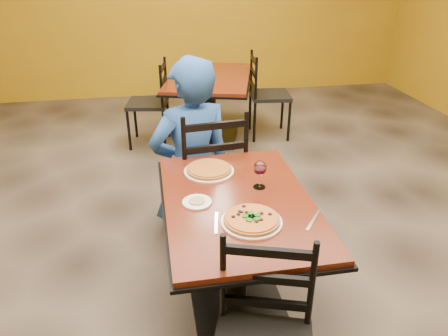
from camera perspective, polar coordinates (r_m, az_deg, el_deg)
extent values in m
cube|color=black|center=(3.17, -0.20, -11.29)|extent=(7.00, 8.00, 0.01)
cube|color=#5F1B0F|center=(2.35, 1.89, -4.60)|extent=(0.80, 1.20, 0.03)
cube|color=black|center=(2.36, 1.88, -5.11)|extent=(0.83, 1.23, 0.02)
cylinder|color=black|center=(2.56, 1.77, -11.59)|extent=(0.12, 0.12, 0.66)
cube|color=black|center=(2.79, 1.66, -17.23)|extent=(0.55, 0.55, 0.04)
cube|color=#5F1B0F|center=(4.79, -1.92, 12.04)|extent=(1.18, 1.48, 0.03)
cube|color=black|center=(4.80, -1.92, 11.74)|extent=(1.21, 1.51, 0.02)
cylinder|color=black|center=(4.90, -1.86, 7.91)|extent=(0.13, 0.13, 0.66)
cube|color=black|center=(5.02, -1.80, 4.15)|extent=(0.73, 0.73, 0.04)
imported|color=#1C4F9A|center=(3.20, -4.41, 3.03)|extent=(0.74, 0.59, 1.34)
cylinder|color=white|center=(2.16, 3.71, -7.20)|extent=(0.31, 0.31, 0.01)
cylinder|color=maroon|center=(2.15, 3.73, -6.84)|extent=(0.28, 0.28, 0.02)
cylinder|color=white|center=(2.63, -2.02, -0.42)|extent=(0.31, 0.31, 0.01)
cylinder|color=#C07825|center=(2.62, -2.03, -0.11)|extent=(0.28, 0.28, 0.02)
cylinder|color=white|center=(2.31, -3.64, -4.59)|extent=(0.16, 0.16, 0.01)
cylinder|color=tan|center=(2.31, -3.64, -4.40)|extent=(0.09, 0.09, 0.01)
cube|color=silver|center=(2.15, -1.04, -7.34)|extent=(0.05, 0.19, 0.00)
cube|color=silver|center=(2.22, 11.93, -6.78)|extent=(0.14, 0.17, 0.00)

